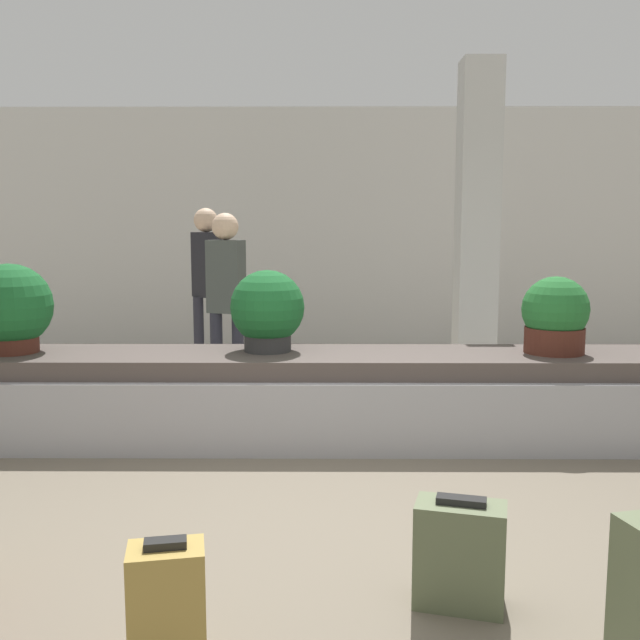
# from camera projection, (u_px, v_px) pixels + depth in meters

# --- Properties ---
(ground_plane) EXTENTS (18.00, 18.00, 0.00)m
(ground_plane) POSITION_uv_depth(u_px,v_px,m) (318.00, 527.00, 3.85)
(ground_plane) COLOR #6B6051
(back_wall) EXTENTS (18.00, 0.06, 3.20)m
(back_wall) POSITION_uv_depth(u_px,v_px,m) (322.00, 228.00, 9.70)
(back_wall) COLOR silver
(back_wall) RESTS_ON ground_plane
(carousel) EXTENTS (6.62, 0.97, 0.67)m
(carousel) POSITION_uv_depth(u_px,v_px,m) (320.00, 397.00, 5.42)
(carousel) COLOR #9E9EA3
(carousel) RESTS_ON ground_plane
(pillar) EXTENTS (0.38, 0.38, 3.20)m
(pillar) POSITION_uv_depth(u_px,v_px,m) (477.00, 228.00, 6.98)
(pillar) COLOR silver
(pillar) RESTS_ON ground_plane
(suitcase_0) EXTENTS (0.42, 0.30, 0.48)m
(suitcase_0) POSITION_uv_depth(u_px,v_px,m) (460.00, 554.00, 3.03)
(suitcase_0) COLOR #5B6647
(suitcase_0) RESTS_ON ground_plane
(suitcase_3) EXTENTS (0.30, 0.24, 0.51)m
(suitcase_3) POSITION_uv_depth(u_px,v_px,m) (167.00, 611.00, 2.55)
(suitcase_3) COLOR #A3843D
(suitcase_3) RESTS_ON ground_plane
(potted_plant_0) EXTENTS (0.50, 0.50, 0.58)m
(potted_plant_0) POSITION_uv_depth(u_px,v_px,m) (555.00, 317.00, 5.34)
(potted_plant_0) COLOR #4C2319
(potted_plant_0) RESTS_ON carousel
(potted_plant_1) EXTENTS (0.57, 0.57, 0.62)m
(potted_plant_1) POSITION_uv_depth(u_px,v_px,m) (267.00, 311.00, 5.41)
(potted_plant_1) COLOR #2D2D2D
(potted_plant_1) RESTS_ON carousel
(potted_plant_2) EXTENTS (0.63, 0.63, 0.67)m
(potted_plant_2) POSITION_uv_depth(u_px,v_px,m) (10.00, 309.00, 5.35)
(potted_plant_2) COLOR #4C2319
(potted_plant_2) RESTS_ON carousel
(traveler_0) EXTENTS (0.35, 0.36, 1.81)m
(traveler_0) POSITION_uv_depth(u_px,v_px,m) (207.00, 275.00, 7.58)
(traveler_0) COLOR #282833
(traveler_0) RESTS_ON ground_plane
(traveler_1) EXTENTS (0.36, 0.27, 1.74)m
(traveler_1) POSITION_uv_depth(u_px,v_px,m) (226.00, 290.00, 6.48)
(traveler_1) COLOR #282833
(traveler_1) RESTS_ON ground_plane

